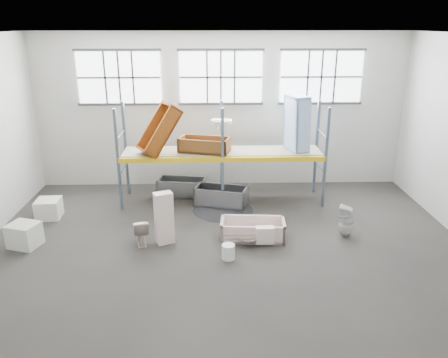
{
  "coord_description": "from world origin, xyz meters",
  "views": [
    {
      "loc": [
        -0.32,
        -9.32,
        5.25
      ],
      "look_at": [
        0.0,
        1.5,
        1.4
      ],
      "focal_mm": 35.5,
      "sensor_mm": 36.0,
      "label": 1
    }
  ],
  "objects_px": {
    "steel_tub_left": "(182,187)",
    "toilet_beige": "(141,231)",
    "bathtub_beige": "(253,229)",
    "bucket": "(228,252)",
    "steel_tub_right": "(221,196)",
    "carton_near": "(24,235)",
    "blue_tub_upright": "(297,124)",
    "rust_tub_flat": "(204,145)",
    "cistern_tall": "(164,218)",
    "toilet_white": "(346,221)"
  },
  "relations": [
    {
      "from": "steel_tub_left",
      "to": "toilet_beige",
      "type": "bearing_deg",
      "value": -104.33
    },
    {
      "from": "bathtub_beige",
      "to": "bucket",
      "type": "bearing_deg",
      "value": -118.11
    },
    {
      "from": "steel_tub_right",
      "to": "carton_near",
      "type": "xyz_separation_m",
      "value": [
        -4.92,
        -2.48,
        0.01
      ]
    },
    {
      "from": "toilet_beige",
      "to": "blue_tub_upright",
      "type": "relative_size",
      "value": 0.4
    },
    {
      "from": "toilet_beige",
      "to": "carton_near",
      "type": "bearing_deg",
      "value": -12.39
    },
    {
      "from": "toilet_beige",
      "to": "steel_tub_right",
      "type": "distance_m",
      "value": 3.18
    },
    {
      "from": "rust_tub_flat",
      "to": "blue_tub_upright",
      "type": "xyz_separation_m",
      "value": [
        2.75,
        0.11,
        0.57
      ]
    },
    {
      "from": "rust_tub_flat",
      "to": "carton_near",
      "type": "relative_size",
      "value": 2.13
    },
    {
      "from": "cistern_tall",
      "to": "steel_tub_right",
      "type": "bearing_deg",
      "value": 35.45
    },
    {
      "from": "bathtub_beige",
      "to": "toilet_beige",
      "type": "relative_size",
      "value": 2.46
    },
    {
      "from": "toilet_white",
      "to": "bucket",
      "type": "height_order",
      "value": "toilet_white"
    },
    {
      "from": "bucket",
      "to": "toilet_white",
      "type": "bearing_deg",
      "value": 19.76
    },
    {
      "from": "bathtub_beige",
      "to": "steel_tub_left",
      "type": "height_order",
      "value": "steel_tub_left"
    },
    {
      "from": "bathtub_beige",
      "to": "blue_tub_upright",
      "type": "distance_m",
      "value": 3.7
    },
    {
      "from": "blue_tub_upright",
      "to": "carton_near",
      "type": "height_order",
      "value": "blue_tub_upright"
    },
    {
      "from": "cistern_tall",
      "to": "carton_near",
      "type": "xyz_separation_m",
      "value": [
        -3.45,
        -0.07,
        -0.37
      ]
    },
    {
      "from": "steel_tub_right",
      "to": "bucket",
      "type": "relative_size",
      "value": 4.31
    },
    {
      "from": "bathtub_beige",
      "to": "cistern_tall",
      "type": "height_order",
      "value": "cistern_tall"
    },
    {
      "from": "blue_tub_upright",
      "to": "bathtub_beige",
      "type": "bearing_deg",
      "value": -120.03
    },
    {
      "from": "bucket",
      "to": "blue_tub_upright",
      "type": "bearing_deg",
      "value": 59.27
    },
    {
      "from": "cistern_tall",
      "to": "bucket",
      "type": "relative_size",
      "value": 3.77
    },
    {
      "from": "cistern_tall",
      "to": "steel_tub_right",
      "type": "xyz_separation_m",
      "value": [
        1.47,
        2.41,
        -0.39
      ]
    },
    {
      "from": "rust_tub_flat",
      "to": "bucket",
      "type": "height_order",
      "value": "rust_tub_flat"
    },
    {
      "from": "bathtub_beige",
      "to": "steel_tub_right",
      "type": "relative_size",
      "value": 1.07
    },
    {
      "from": "toilet_white",
      "to": "carton_near",
      "type": "height_order",
      "value": "toilet_white"
    },
    {
      "from": "rust_tub_flat",
      "to": "carton_near",
      "type": "distance_m",
      "value": 5.44
    },
    {
      "from": "toilet_white",
      "to": "steel_tub_right",
      "type": "relative_size",
      "value": 0.54
    },
    {
      "from": "toilet_white",
      "to": "bucket",
      "type": "distance_m",
      "value": 3.29
    },
    {
      "from": "cistern_tall",
      "to": "steel_tub_left",
      "type": "relative_size",
      "value": 0.9
    },
    {
      "from": "toilet_beige",
      "to": "cistern_tall",
      "type": "relative_size",
      "value": 0.5
    },
    {
      "from": "toilet_beige",
      "to": "toilet_white",
      "type": "xyz_separation_m",
      "value": [
        5.25,
        0.26,
        0.08
      ]
    },
    {
      "from": "blue_tub_upright",
      "to": "rust_tub_flat",
      "type": "bearing_deg",
      "value": -177.79
    },
    {
      "from": "toilet_white",
      "to": "carton_near",
      "type": "distance_m",
      "value": 8.1
    },
    {
      "from": "blue_tub_upright",
      "to": "bucket",
      "type": "distance_m",
      "value": 4.79
    },
    {
      "from": "steel_tub_left",
      "to": "bathtub_beige",
      "type": "bearing_deg",
      "value": -57.02
    },
    {
      "from": "blue_tub_upright",
      "to": "toilet_white",
      "type": "bearing_deg",
      "value": -70.17
    },
    {
      "from": "toilet_beige",
      "to": "steel_tub_left",
      "type": "bearing_deg",
      "value": -118.02
    },
    {
      "from": "blue_tub_upright",
      "to": "bucket",
      "type": "height_order",
      "value": "blue_tub_upright"
    },
    {
      "from": "toilet_beige",
      "to": "rust_tub_flat",
      "type": "distance_m",
      "value": 3.46
    },
    {
      "from": "toilet_white",
      "to": "rust_tub_flat",
      "type": "bearing_deg",
      "value": -100.21
    },
    {
      "from": "blue_tub_upright",
      "to": "carton_near",
      "type": "distance_m",
      "value": 8.01
    },
    {
      "from": "toilet_white",
      "to": "rust_tub_flat",
      "type": "height_order",
      "value": "rust_tub_flat"
    },
    {
      "from": "bathtub_beige",
      "to": "blue_tub_upright",
      "type": "xyz_separation_m",
      "value": [
        1.51,
        2.61,
        2.15
      ]
    },
    {
      "from": "cistern_tall",
      "to": "blue_tub_upright",
      "type": "bearing_deg",
      "value": 13.64
    },
    {
      "from": "cistern_tall",
      "to": "steel_tub_right",
      "type": "distance_m",
      "value": 2.85
    },
    {
      "from": "toilet_beige",
      "to": "blue_tub_upright",
      "type": "bearing_deg",
      "value": -160.77
    },
    {
      "from": "rust_tub_flat",
      "to": "bucket",
      "type": "bearing_deg",
      "value": -80.68
    },
    {
      "from": "toilet_white",
      "to": "steel_tub_right",
      "type": "xyz_separation_m",
      "value": [
        -3.18,
        2.16,
        -0.13
      ]
    },
    {
      "from": "steel_tub_left",
      "to": "blue_tub_upright",
      "type": "relative_size",
      "value": 0.89
    },
    {
      "from": "bathtub_beige",
      "to": "blue_tub_upright",
      "type": "relative_size",
      "value": 0.98
    }
  ]
}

